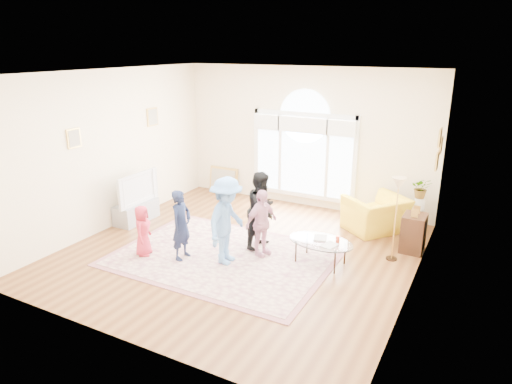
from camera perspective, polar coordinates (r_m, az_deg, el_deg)
The scene contains 18 objects.
ground at distance 8.47m, azimuth -1.98°, elevation -7.47°, with size 6.00×6.00×0.00m, color brown.
room_shell at distance 10.41m, azimuth 5.78°, elevation 6.39°, with size 6.00×6.00×6.00m.
area_rug at distance 8.29m, azimuth -4.08°, elevation -8.03°, with size 3.60×2.60×0.02m, color beige.
rug_border at distance 8.29m, azimuth -4.08°, elevation -8.05°, with size 3.80×2.80×0.01m, color #9B5F66.
tv_console at distance 10.15m, azimuth -14.74°, elevation -2.40°, with size 0.45×1.00×0.42m, color #93969B.
television at distance 9.98m, azimuth -14.95°, elevation 0.52°, with size 0.18×1.15×0.66m.
coffee_table at distance 7.96m, azimuth 8.11°, elevation -6.21°, with size 1.22×0.85×0.54m.
armchair at distance 9.56m, azimuth 14.74°, elevation -2.70°, with size 1.11×0.97×0.72m, color yellow.
side_cabinet at distance 8.86m, azimuth 19.07°, elevation -4.87°, with size 0.40×0.50×0.70m, color black.
floor_lamp at distance 8.08m, azimuth 17.36°, elevation 0.19°, with size 0.28×0.28×1.51m.
plant_pedestal at distance 9.84m, azimuth 19.63°, elevation -2.65°, with size 0.20×0.20×0.70m, color white.
potted_plant at distance 9.67m, azimuth 19.98°, elevation 0.47°, with size 0.38×0.33×0.42m, color #33722D.
leaning_picture at distance 11.82m, azimuth -4.03°, elevation -0.03°, with size 0.80×0.05×0.62m, color tan.
child_red at distance 8.39m, azimuth -13.99°, elevation -4.68°, with size 0.45×0.29×0.93m, color #C22B41.
child_navy at distance 8.05m, azimuth -9.31°, elevation -4.08°, with size 0.46×0.30×1.25m, color #171F3D.
child_black at distance 8.38m, azimuth 0.75°, elevation -2.26°, with size 0.70×0.55×1.45m, color black.
child_pink at distance 8.08m, azimuth 0.66°, elevation -3.89°, with size 0.72×0.30×1.22m, color pink.
child_blue at distance 7.76m, azimuth -3.67°, elevation -3.62°, with size 0.99×0.57×1.53m, color #5D90D8.
Camera 1 is at (3.83, -6.63, 3.63)m, focal length 32.00 mm.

